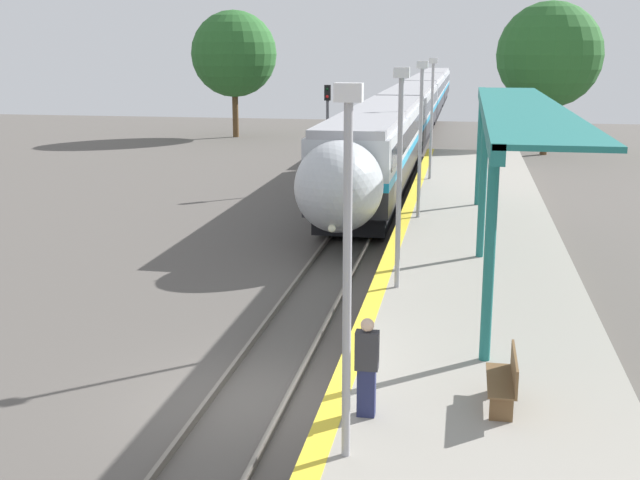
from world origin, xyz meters
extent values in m
plane|color=#56514C|center=(0.00, 0.00, 0.00)|extent=(120.00, 120.00, 0.00)
cube|color=slate|center=(-0.72, 0.00, 0.07)|extent=(0.08, 90.00, 0.15)
cube|color=slate|center=(0.72, 0.00, 0.07)|extent=(0.08, 90.00, 0.15)
cube|color=black|center=(0.00, 21.76, 0.61)|extent=(2.54, 18.05, 0.78)
cube|color=#28282D|center=(0.00, 21.76, 1.46)|extent=(2.89, 19.62, 0.91)
cube|color=#198CBF|center=(0.00, 21.76, 2.07)|extent=(2.90, 19.62, 0.31)
cube|color=#B2B7BC|center=(0.00, 21.76, 2.91)|extent=(2.89, 19.62, 1.38)
cube|color=black|center=(0.00, 21.76, 2.84)|extent=(2.91, 18.05, 0.76)
cube|color=#9E9EA3|center=(0.00, 21.76, 3.75)|extent=(2.60, 19.62, 0.30)
cylinder|color=black|center=(-0.72, 14.58, 0.44)|extent=(0.12, 0.87, 0.87)
cylinder|color=black|center=(0.72, 14.58, 0.44)|extent=(0.12, 0.87, 0.87)
cylinder|color=black|center=(-0.72, 16.78, 0.44)|extent=(0.12, 0.87, 0.87)
cylinder|color=black|center=(0.72, 16.78, 0.44)|extent=(0.12, 0.87, 0.87)
cylinder|color=black|center=(-0.72, 26.74, 0.44)|extent=(0.12, 0.87, 0.87)
cylinder|color=black|center=(0.72, 26.74, 0.44)|extent=(0.12, 0.87, 0.87)
cylinder|color=black|center=(-0.72, 28.94, 0.44)|extent=(0.12, 0.87, 0.87)
cylinder|color=black|center=(0.72, 28.94, 0.44)|extent=(0.12, 0.87, 0.87)
ellipsoid|color=#B2B7BC|center=(0.00, 10.75, 2.30)|extent=(2.77, 3.59, 2.86)
ellipsoid|color=black|center=(0.00, 10.30, 2.77)|extent=(2.02, 2.09, 1.46)
sphere|color=#F9F4CC|center=(0.00, 9.40, 1.25)|extent=(0.24, 0.24, 0.24)
cube|color=black|center=(0.00, 42.18, 0.61)|extent=(2.54, 18.05, 0.78)
cube|color=#28282D|center=(0.00, 42.18, 1.46)|extent=(2.89, 19.62, 0.91)
cube|color=#198CBF|center=(0.00, 42.18, 2.07)|extent=(2.90, 19.62, 0.31)
cube|color=#B2B7BC|center=(0.00, 42.18, 2.91)|extent=(2.89, 19.62, 1.38)
cube|color=black|center=(0.00, 42.18, 2.84)|extent=(2.91, 18.05, 0.76)
cube|color=#9E9EA3|center=(0.00, 42.18, 3.75)|extent=(2.60, 19.62, 0.30)
cylinder|color=black|center=(-0.72, 35.00, 0.44)|extent=(0.12, 0.87, 0.87)
cylinder|color=black|center=(0.72, 35.00, 0.44)|extent=(0.12, 0.87, 0.87)
cylinder|color=black|center=(-0.72, 37.20, 0.44)|extent=(0.12, 0.87, 0.87)
cylinder|color=black|center=(0.72, 37.20, 0.44)|extent=(0.12, 0.87, 0.87)
cylinder|color=black|center=(-0.72, 47.17, 0.44)|extent=(0.12, 0.87, 0.87)
cylinder|color=black|center=(0.72, 47.17, 0.44)|extent=(0.12, 0.87, 0.87)
cylinder|color=black|center=(-0.72, 49.37, 0.44)|extent=(0.12, 0.87, 0.87)
cylinder|color=black|center=(0.72, 49.37, 0.44)|extent=(0.12, 0.87, 0.87)
cube|color=black|center=(0.00, 62.61, 0.61)|extent=(2.54, 18.05, 0.78)
cube|color=#28282D|center=(0.00, 62.61, 1.46)|extent=(2.89, 19.62, 0.91)
cube|color=#198CBF|center=(0.00, 62.61, 2.07)|extent=(2.90, 19.62, 0.31)
cube|color=#B2B7BC|center=(0.00, 62.61, 2.91)|extent=(2.89, 19.62, 1.38)
cube|color=black|center=(0.00, 62.61, 2.84)|extent=(2.91, 18.05, 0.76)
cube|color=#9E9EA3|center=(0.00, 62.61, 3.75)|extent=(2.60, 19.62, 0.30)
cylinder|color=black|center=(-0.72, 55.42, 0.44)|extent=(0.12, 0.87, 0.87)
cylinder|color=black|center=(0.72, 55.42, 0.44)|extent=(0.12, 0.87, 0.87)
cylinder|color=black|center=(-0.72, 57.62, 0.44)|extent=(0.12, 0.87, 0.87)
cylinder|color=black|center=(0.72, 57.62, 0.44)|extent=(0.12, 0.87, 0.87)
cylinder|color=black|center=(-0.72, 67.59, 0.44)|extent=(0.12, 0.87, 0.87)
cylinder|color=black|center=(0.72, 67.59, 0.44)|extent=(0.12, 0.87, 0.87)
cylinder|color=black|center=(-0.72, 69.79, 0.44)|extent=(0.12, 0.87, 0.87)
cylinder|color=black|center=(0.72, 69.79, 0.44)|extent=(0.12, 0.87, 0.87)
cube|color=black|center=(0.00, 83.03, 0.61)|extent=(2.54, 18.05, 0.78)
cube|color=#28282D|center=(0.00, 83.03, 1.46)|extent=(2.89, 19.62, 0.91)
cube|color=#198CBF|center=(0.00, 83.03, 2.07)|extent=(2.90, 19.62, 0.31)
cube|color=#B2B7BC|center=(0.00, 83.03, 2.91)|extent=(2.89, 19.62, 1.38)
cube|color=black|center=(0.00, 83.03, 2.84)|extent=(2.91, 18.05, 0.76)
cube|color=#9E9EA3|center=(0.00, 83.03, 3.75)|extent=(2.60, 19.62, 0.30)
cylinder|color=black|center=(-0.72, 75.85, 0.44)|extent=(0.12, 0.87, 0.87)
cylinder|color=black|center=(0.72, 75.85, 0.44)|extent=(0.12, 0.87, 0.87)
cylinder|color=black|center=(-0.72, 78.05, 0.44)|extent=(0.12, 0.87, 0.87)
cylinder|color=black|center=(0.72, 78.05, 0.44)|extent=(0.12, 0.87, 0.87)
cylinder|color=black|center=(-0.72, 88.01, 0.44)|extent=(0.12, 0.87, 0.87)
cylinder|color=black|center=(0.72, 88.01, 0.44)|extent=(0.12, 0.87, 0.87)
cylinder|color=black|center=(-0.72, 90.21, 0.44)|extent=(0.12, 0.87, 0.87)
cylinder|color=black|center=(0.72, 90.21, 0.44)|extent=(0.12, 0.87, 0.87)
cube|color=gray|center=(4.25, 0.00, 0.46)|extent=(5.08, 64.00, 0.92)
cube|color=yellow|center=(1.91, 0.00, 0.92)|extent=(0.40, 64.00, 0.01)
cube|color=brown|center=(4.54, -1.95, 1.13)|extent=(0.36, 0.06, 0.42)
cube|color=brown|center=(4.54, -0.90, 1.13)|extent=(0.36, 0.06, 0.42)
cube|color=brown|center=(4.54, -1.42, 1.35)|extent=(0.44, 1.41, 0.03)
cube|color=brown|center=(4.74, -1.42, 1.59)|extent=(0.04, 1.41, 0.44)
cube|color=navy|center=(2.47, -2.13, 1.30)|extent=(0.28, 0.20, 0.77)
cube|color=#333338|center=(2.47, -2.13, 2.00)|extent=(0.36, 0.22, 0.61)
sphere|color=beige|center=(2.47, -2.13, 2.41)|extent=(0.21, 0.21, 0.21)
cylinder|color=#59595E|center=(-2.48, 23.02, 2.07)|extent=(0.14, 0.14, 4.14)
cube|color=black|center=(-2.48, 23.02, 4.49)|extent=(0.28, 0.20, 0.70)
sphere|color=black|center=(-2.48, 22.91, 4.66)|extent=(0.14, 0.14, 0.14)
sphere|color=red|center=(-2.48, 22.91, 4.32)|extent=(0.14, 0.14, 0.14)
cylinder|color=#9E9EA3|center=(2.35, -3.44, 3.38)|extent=(0.12, 0.12, 4.93)
cube|color=silver|center=(2.35, -3.44, 5.97)|extent=(0.36, 0.20, 0.24)
cylinder|color=#9E9EA3|center=(2.35, 4.84, 3.38)|extent=(0.12, 0.12, 4.93)
cube|color=silver|center=(2.35, 4.84, 5.97)|extent=(0.36, 0.20, 0.24)
cylinder|color=#9E9EA3|center=(2.35, 13.12, 3.38)|extent=(0.12, 0.12, 4.93)
cube|color=silver|center=(2.35, 13.12, 5.97)|extent=(0.36, 0.20, 0.24)
cylinder|color=#9E9EA3|center=(2.35, 21.39, 3.38)|extent=(0.12, 0.12, 4.93)
cube|color=silver|center=(2.35, 21.39, 5.97)|extent=(0.36, 0.20, 0.24)
cylinder|color=#1E6B66|center=(4.34, 0.54, 2.86)|extent=(0.20, 0.20, 3.88)
cylinder|color=#1E6B66|center=(4.34, 8.14, 2.86)|extent=(0.20, 0.20, 3.88)
cylinder|color=#1E6B66|center=(4.34, 15.74, 2.86)|extent=(0.20, 0.20, 3.88)
cube|color=#1E6B66|center=(4.34, 8.14, 4.89)|extent=(0.24, 18.20, 0.36)
cube|color=#1E6B66|center=(5.24, 8.14, 5.01)|extent=(2.00, 18.20, 0.10)
cylinder|color=brown|center=(-13.05, 44.14, 1.78)|extent=(0.44, 0.44, 3.56)
sphere|color=#286028|center=(-13.05, 44.14, 6.05)|extent=(6.22, 6.22, 6.22)
cylinder|color=brown|center=(8.62, 37.84, 1.76)|extent=(0.44, 0.44, 3.52)
sphere|color=#286028|center=(8.62, 37.84, 6.07)|extent=(6.37, 6.37, 6.37)
camera|label=1|loc=(3.83, -13.63, 6.53)|focal=45.00mm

